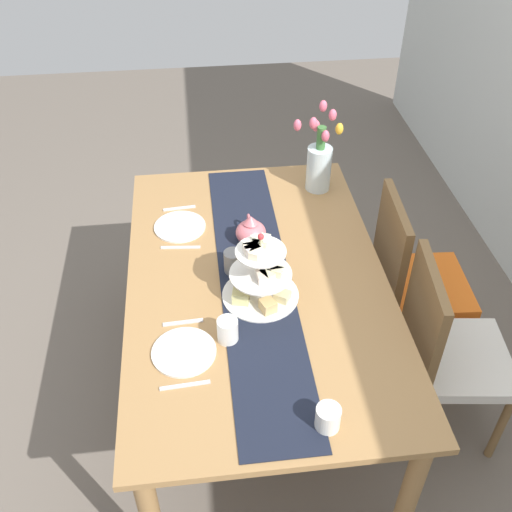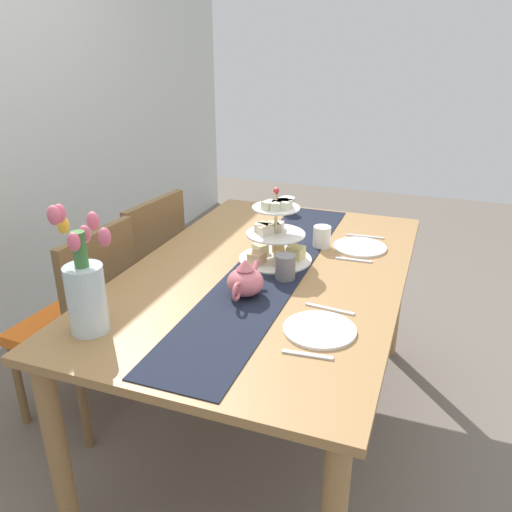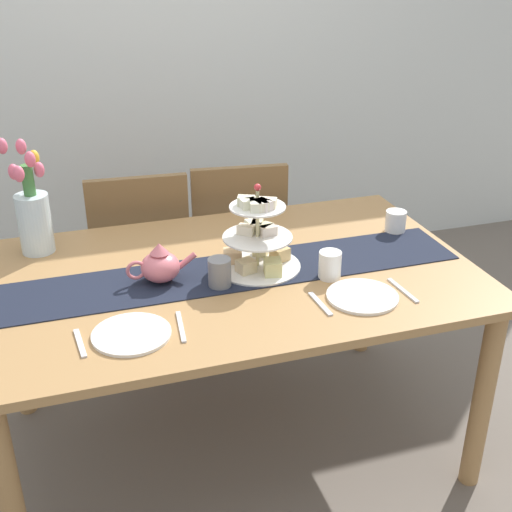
{
  "view_description": "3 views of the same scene",
  "coord_description": "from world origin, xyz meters",
  "px_view_note": "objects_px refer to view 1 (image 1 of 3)",
  "views": [
    {
      "loc": [
        1.75,
        -0.21,
        2.37
      ],
      "look_at": [
        -0.04,
        -0.0,
        0.84
      ],
      "focal_mm": 41.49,
      "sensor_mm": 36.0,
      "label": 1
    },
    {
      "loc": [
        -1.75,
        -0.6,
        1.6
      ],
      "look_at": [
        0.06,
        0.07,
        0.78
      ],
      "focal_mm": 36.11,
      "sensor_mm": 36.0,
      "label": 2
    },
    {
      "loc": [
        -0.52,
        -1.95,
        1.79
      ],
      "look_at": [
        0.08,
        -0.05,
        0.83
      ],
      "focal_mm": 46.32,
      "sensor_mm": 36.0,
      "label": 3
    }
  ],
  "objects_px": {
    "dining_table": "(257,296)",
    "chair_right": "(444,348)",
    "fork_right": "(183,322)",
    "tulip_vase": "(319,161)",
    "knife_left": "(181,247)",
    "knife_right": "(185,385)",
    "dinner_plate_left": "(180,227)",
    "dinner_plate_right": "(184,352)",
    "fork_left": "(179,208)",
    "chair_left": "(410,275)",
    "teapot": "(251,231)",
    "mug_white_text": "(228,330)",
    "cream_jug": "(328,418)",
    "tiered_cake_stand": "(261,277)",
    "mug_grey": "(233,261)"
  },
  "relations": [
    {
      "from": "chair_left",
      "to": "teapot",
      "type": "xyz_separation_m",
      "value": [
        -0.03,
        -0.75,
        0.31
      ]
    },
    {
      "from": "dinner_plate_right",
      "to": "mug_white_text",
      "type": "height_order",
      "value": "mug_white_text"
    },
    {
      "from": "dining_table",
      "to": "dinner_plate_right",
      "type": "xyz_separation_m",
      "value": [
        0.35,
        -0.3,
        0.1
      ]
    },
    {
      "from": "knife_left",
      "to": "fork_right",
      "type": "distance_m",
      "value": 0.44
    },
    {
      "from": "teapot",
      "to": "dinner_plate_left",
      "type": "relative_size",
      "value": 1.04
    },
    {
      "from": "dining_table",
      "to": "knife_right",
      "type": "xyz_separation_m",
      "value": [
        0.5,
        -0.3,
        0.1
      ]
    },
    {
      "from": "knife_left",
      "to": "fork_right",
      "type": "relative_size",
      "value": 1.13
    },
    {
      "from": "knife_right",
      "to": "mug_grey",
      "type": "bearing_deg",
      "value": 159.17
    },
    {
      "from": "dining_table",
      "to": "chair_right",
      "type": "xyz_separation_m",
      "value": [
        0.24,
        0.75,
        -0.16
      ]
    },
    {
      "from": "chair_left",
      "to": "mug_white_text",
      "type": "xyz_separation_m",
      "value": [
        0.52,
        -0.89,
        0.3
      ]
    },
    {
      "from": "chair_left",
      "to": "fork_left",
      "type": "distance_m",
      "value": 1.13
    },
    {
      "from": "fork_left",
      "to": "dinner_plate_left",
      "type": "bearing_deg",
      "value": 0.0
    },
    {
      "from": "dinner_plate_left",
      "to": "knife_right",
      "type": "height_order",
      "value": "dinner_plate_left"
    },
    {
      "from": "chair_right",
      "to": "mug_white_text",
      "type": "height_order",
      "value": "chair_right"
    },
    {
      "from": "tiered_cake_stand",
      "to": "knife_right",
      "type": "bearing_deg",
      "value": -37.45
    },
    {
      "from": "knife_left",
      "to": "knife_right",
      "type": "height_order",
      "value": "same"
    },
    {
      "from": "dining_table",
      "to": "knife_right",
      "type": "relative_size",
      "value": 9.84
    },
    {
      "from": "tiered_cake_stand",
      "to": "fork_left",
      "type": "relative_size",
      "value": 2.03
    },
    {
      "from": "knife_right",
      "to": "mug_white_text",
      "type": "xyz_separation_m",
      "value": [
        -0.19,
        0.16,
        0.04
      ]
    },
    {
      "from": "tiered_cake_stand",
      "to": "teapot",
      "type": "height_order",
      "value": "tiered_cake_stand"
    },
    {
      "from": "knife_right",
      "to": "dinner_plate_right",
      "type": "bearing_deg",
      "value": 180.0
    },
    {
      "from": "fork_left",
      "to": "knife_right",
      "type": "bearing_deg",
      "value": 0.0
    },
    {
      "from": "tulip_vase",
      "to": "dinner_plate_left",
      "type": "bearing_deg",
      "value": -70.1
    },
    {
      "from": "knife_left",
      "to": "fork_right",
      "type": "height_order",
      "value": "same"
    },
    {
      "from": "tulip_vase",
      "to": "knife_left",
      "type": "bearing_deg",
      "value": -59.99
    },
    {
      "from": "chair_left",
      "to": "dinner_plate_right",
      "type": "height_order",
      "value": "chair_left"
    },
    {
      "from": "dining_table",
      "to": "teapot",
      "type": "relative_size",
      "value": 7.02
    },
    {
      "from": "dinner_plate_left",
      "to": "tulip_vase",
      "type": "bearing_deg",
      "value": 109.9
    },
    {
      "from": "chair_right",
      "to": "dinner_plate_right",
      "type": "relative_size",
      "value": 3.96
    },
    {
      "from": "chair_right",
      "to": "mug_white_text",
      "type": "bearing_deg",
      "value": -85.37
    },
    {
      "from": "chair_left",
      "to": "knife_right",
      "type": "relative_size",
      "value": 5.35
    },
    {
      "from": "knife_right",
      "to": "chair_left",
      "type": "bearing_deg",
      "value": 124.05
    },
    {
      "from": "dining_table",
      "to": "knife_right",
      "type": "height_order",
      "value": "knife_right"
    },
    {
      "from": "dining_table",
      "to": "dinner_plate_left",
      "type": "height_order",
      "value": "dinner_plate_left"
    },
    {
      "from": "mug_grey",
      "to": "fork_right",
      "type": "bearing_deg",
      "value": -38.36
    },
    {
      "from": "knife_right",
      "to": "chair_right",
      "type": "bearing_deg",
      "value": 104.01
    },
    {
      "from": "dining_table",
      "to": "mug_white_text",
      "type": "bearing_deg",
      "value": -25.01
    },
    {
      "from": "dinner_plate_right",
      "to": "tiered_cake_stand",
      "type": "bearing_deg",
      "value": 129.68
    },
    {
      "from": "teapot",
      "to": "fork_left",
      "type": "xyz_separation_m",
      "value": [
        -0.29,
        -0.3,
        -0.06
      ]
    },
    {
      "from": "tulip_vase",
      "to": "dinner_plate_right",
      "type": "xyz_separation_m",
      "value": [
        0.98,
        -0.67,
        -0.14
      ]
    },
    {
      "from": "chair_left",
      "to": "mug_white_text",
      "type": "distance_m",
      "value": 1.08
    },
    {
      "from": "dinner_plate_right",
      "to": "knife_right",
      "type": "height_order",
      "value": "dinner_plate_right"
    },
    {
      "from": "chair_right",
      "to": "knife_right",
      "type": "relative_size",
      "value": 5.35
    },
    {
      "from": "fork_right",
      "to": "tulip_vase",
      "type": "bearing_deg",
      "value": 141.02
    },
    {
      "from": "tiered_cake_stand",
      "to": "tulip_vase",
      "type": "xyz_separation_m",
      "value": [
        -0.72,
        0.37,
        0.05
      ]
    },
    {
      "from": "fork_left",
      "to": "mug_white_text",
      "type": "distance_m",
      "value": 0.85
    },
    {
      "from": "dining_table",
      "to": "chair_right",
      "type": "height_order",
      "value": "chair_right"
    },
    {
      "from": "chair_left",
      "to": "dinner_plate_right",
      "type": "relative_size",
      "value": 3.96
    },
    {
      "from": "dinner_plate_left",
      "to": "fork_left",
      "type": "relative_size",
      "value": 1.53
    },
    {
      "from": "dining_table",
      "to": "cream_jug",
      "type": "xyz_separation_m",
      "value": [
        0.71,
        0.14,
        0.14
      ]
    }
  ]
}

